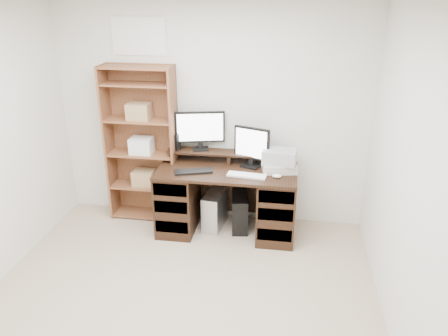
% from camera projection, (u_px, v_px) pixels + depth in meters
% --- Properties ---
extents(room, '(3.54, 4.04, 2.54)m').
position_uv_depth(room, '(160.00, 191.00, 3.04)').
color(room, tan).
rests_on(room, ground).
extents(desk, '(1.50, 0.70, 0.75)m').
position_uv_depth(desk, '(227.00, 199.00, 4.84)').
color(desk, black).
rests_on(desk, ground).
extents(riser_shelf, '(1.40, 0.22, 0.12)m').
position_uv_depth(riser_shelf, '(230.00, 154.00, 4.85)').
color(riser_shelf, black).
rests_on(riser_shelf, desk).
extents(monitor_wide, '(0.54, 0.19, 0.43)m').
position_uv_depth(monitor_wide, '(200.00, 129.00, 4.84)').
color(monitor_wide, black).
rests_on(monitor_wide, riser_shelf).
extents(monitor_small, '(0.39, 0.21, 0.44)m').
position_uv_depth(monitor_small, '(252.00, 145.00, 4.69)').
color(monitor_small, black).
rests_on(monitor_small, desk).
extents(speaker, '(0.10, 0.10, 0.19)m').
position_uv_depth(speaker, '(176.00, 142.00, 4.88)').
color(speaker, black).
rests_on(speaker, riser_shelf).
extents(keyboard_black, '(0.42, 0.25, 0.02)m').
position_uv_depth(keyboard_black, '(193.00, 171.00, 4.61)').
color(keyboard_black, black).
rests_on(keyboard_black, desk).
extents(keyboard_white, '(0.42, 0.17, 0.02)m').
position_uv_depth(keyboard_white, '(247.00, 175.00, 4.52)').
color(keyboard_white, white).
rests_on(keyboard_white, desk).
extents(mouse, '(0.12, 0.10, 0.04)m').
position_uv_depth(mouse, '(277.00, 176.00, 4.48)').
color(mouse, white).
rests_on(mouse, desk).
extents(printer, '(0.40, 0.33, 0.09)m').
position_uv_depth(printer, '(279.00, 167.00, 4.64)').
color(printer, '#B6AD9F').
rests_on(printer, desk).
extents(basket, '(0.37, 0.29, 0.15)m').
position_uv_depth(basket, '(280.00, 156.00, 4.60)').
color(basket, '#A0A6AB').
rests_on(basket, printer).
extents(tower_silver, '(0.24, 0.44, 0.42)m').
position_uv_depth(tower_silver, '(215.00, 210.00, 4.98)').
color(tower_silver, '#AFB2B6').
rests_on(tower_silver, ground).
extents(tower_black, '(0.23, 0.43, 0.41)m').
position_uv_depth(tower_black, '(240.00, 212.00, 4.96)').
color(tower_black, black).
rests_on(tower_black, ground).
extents(bookshelf, '(0.80, 0.30, 1.80)m').
position_uv_depth(bookshelf, '(142.00, 143.00, 4.97)').
color(bookshelf, brown).
rests_on(bookshelf, ground).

